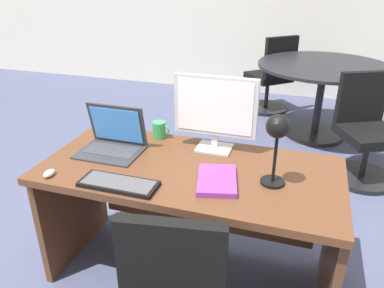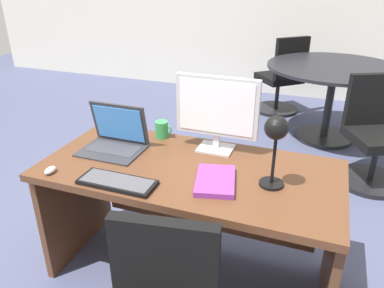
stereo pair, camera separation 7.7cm
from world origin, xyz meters
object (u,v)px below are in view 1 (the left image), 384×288
Objects in this scene: desk at (192,196)px; meeting_chair_near at (271,81)px; keyboard at (119,184)px; meeting_table at (322,83)px; mouse at (49,173)px; laptop at (114,136)px; book at (217,180)px; desk_lamp at (277,136)px; coffee_mug at (159,130)px; monitor at (215,109)px; meeting_chair_far at (365,138)px.

desk is 3.01m from meeting_chair_near.
keyboard is 0.29× the size of meeting_table.
keyboard is 0.38m from mouse.
laptop is 1.09× the size of book.
laptop reaches higher than desk.
desk_lamp reaches higher than laptop.
laptop reaches higher than coffee_mug.
coffee_mug reaches higher than book.
desk is 4.29× the size of desk_lamp.
laptop is 0.95× the size of desk_lamp.
desk_lamp is (0.37, -0.31, 0.02)m from monitor.
mouse is at bearing -116.24° from meeting_table.
laptop is at bearing 175.68° from desk.
desk_lamp is (1.09, 0.25, 0.25)m from mouse.
keyboard is 0.40× the size of meeting_chair_near.
book is at bearing -88.41° from meeting_chair_near.
meeting_chair_near is (0.02, 2.79, -0.59)m from monitor.
keyboard is 0.48m from book.
monitor is at bearing -8.02° from coffee_mug.
meeting_table reaches higher than desk.
desk_lamp is (0.44, -0.10, 0.48)m from desk.
meeting_table is (1.33, 2.69, -0.14)m from mouse.
desk_lamp is at bearing -39.96° from monitor.
laptop is 0.43m from mouse.
coffee_mug is at bearing 138.70° from desk.
laptop is 0.43m from keyboard.
desk is at bearing -91.68° from meeting_chair_near.
meeting_table reaches higher than mouse.
keyboard is 1.21× the size of book.
desk is at bearing -4.32° from laptop.
coffee_mug reaches higher than meeting_table.
meeting_table is (0.97, 2.08, -0.18)m from coffee_mug.
meeting_chair_far is at bearing 53.06° from monitor.
book is at bearing -15.97° from laptop.
coffee_mug is (-0.03, 0.59, 0.04)m from keyboard.
meeting_table reaches higher than keyboard.
keyboard is 0.79m from desk_lamp.
meeting_chair_far is at bearing 62.21° from book.
meeting_chair_near is at bearing 91.59° from book.
desk_lamp reaches higher than meeting_chair_near.
meeting_chair_near is at bearing 131.70° from meeting_table.
mouse is 0.85m from book.
desk is 14.67× the size of coffee_mug.
keyboard reaches higher than desk.
meeting_table is (0.61, 2.13, -0.37)m from monitor.
meeting_chair_far is (0.98, -1.46, -0.02)m from meeting_chair_near.
meeting_table is at bearing 73.88° from desk.
meeting_chair_near is at bearing 79.01° from laptop.
monitor is at bearing 17.34° from laptop.
coffee_mug is (-0.73, 0.36, -0.21)m from desk_lamp.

